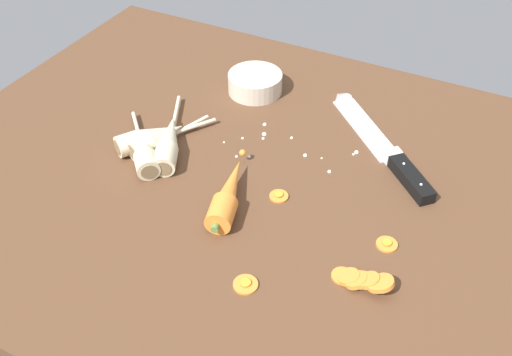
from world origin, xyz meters
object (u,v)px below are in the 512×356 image
object	(u,v)px
parsnip_mid_right	(143,150)
carrot_slice_stray_mid	(279,195)
chefs_knife	(376,139)
whole_carrot	(228,194)
parsnip_back	(169,142)
carrot_slice_stack	(362,280)
prep_bowl	(255,82)
parsnip_mid_left	(158,139)
carrot_slice_stray_far	(387,244)
parsnip_front	(150,137)
carrot_slice_stray_near	(246,284)

from	to	relation	value
parsnip_mid_right	carrot_slice_stray_mid	distance (cm)	25.62
chefs_knife	whole_carrot	bearing A→B (deg)	-121.15
whole_carrot	parsnip_back	world-z (taller)	whole_carrot
carrot_slice_stack	prep_bowl	bearing A→B (deg)	133.79
parsnip_mid_left	carrot_slice_stray_mid	bearing A→B (deg)	-4.73
parsnip_back	prep_bowl	size ratio (longest dim) A/B	1.98
prep_bowl	carrot_slice_stack	bearing A→B (deg)	-46.21
whole_carrot	carrot_slice_stray_far	bearing A→B (deg)	6.44
carrot_slice_stack	parsnip_front	bearing A→B (deg)	163.72
chefs_knife	prep_bowl	distance (cm)	28.00
chefs_knife	parsnip_back	distance (cm)	37.71
parsnip_front	parsnip_back	bearing A→B (deg)	5.46
carrot_slice_stray_far	prep_bowl	size ratio (longest dim) A/B	0.30
chefs_knife	carrot_slice_stray_near	size ratio (longest dim) A/B	7.60
whole_carrot	carrot_slice_stack	distance (cm)	25.56
parsnip_mid_left	parsnip_mid_right	distance (cm)	3.87
whole_carrot	prep_bowl	distance (cm)	33.70
carrot_slice_stray_near	parsnip_mid_right	bearing A→B (deg)	149.88
parsnip_mid_left	carrot_slice_stray_far	xyz separation A→B (cm)	(44.17, -4.32, -1.62)
parsnip_mid_right	carrot_slice_stray_far	distance (cm)	44.62
parsnip_mid_left	prep_bowl	distance (cm)	25.52
parsnip_mid_left	carrot_slice_stack	size ratio (longest dim) A/B	1.89
carrot_slice_stray_near	carrot_slice_stray_mid	bearing A→B (deg)	101.04
whole_carrot	carrot_slice_stray_far	distance (cm)	25.92
whole_carrot	carrot_slice_stray_far	world-z (taller)	whole_carrot
parsnip_mid_right	parsnip_back	size ratio (longest dim) A/B	0.71
carrot_slice_stack	prep_bowl	distance (cm)	52.29
parsnip_front	prep_bowl	distance (cm)	26.12
parsnip_mid_left	carrot_slice_stray_near	distance (cm)	35.49
chefs_knife	whole_carrot	size ratio (longest dim) A/B	1.43
carrot_slice_stray_near	parsnip_mid_left	bearing A→B (deg)	144.17
carrot_slice_stray_far	whole_carrot	bearing A→B (deg)	-173.56
parsnip_front	carrot_slice_stack	xyz separation A→B (cm)	(44.73, -13.06, -0.89)
prep_bowl	chefs_knife	bearing A→B (deg)	-10.33
parsnip_mid_right	carrot_slice_stray_far	bearing A→B (deg)	-0.60
parsnip_mid_left	carrot_slice_stack	xyz separation A→B (cm)	(43.30, -13.23, -0.89)
parsnip_mid_right	carrot_slice_stack	size ratio (longest dim) A/B	1.72
carrot_slice_stack	chefs_knife	bearing A→B (deg)	104.85
parsnip_front	carrot_slice_stray_far	size ratio (longest dim) A/B	5.38
whole_carrot	parsnip_back	bearing A→B (deg)	155.46
whole_carrot	carrot_slice_stray_near	world-z (taller)	whole_carrot
carrot_slice_stray_mid	prep_bowl	bearing A→B (deg)	124.06
parsnip_back	carrot_slice_stack	size ratio (longest dim) A/B	2.42
carrot_slice_stack	carrot_slice_stray_mid	xyz separation A→B (cm)	(-18.20, 11.15, -0.73)
whole_carrot	prep_bowl	world-z (taller)	whole_carrot
whole_carrot	carrot_slice_stack	world-z (taller)	whole_carrot
whole_carrot	parsnip_mid_left	bearing A→B (deg)	158.66
whole_carrot	carrot_slice_stray_far	size ratio (longest dim) A/B	5.87
carrot_slice_stack	carrot_slice_stray_mid	bearing A→B (deg)	148.50
parsnip_back	carrot_slice_stray_far	distance (cm)	42.18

